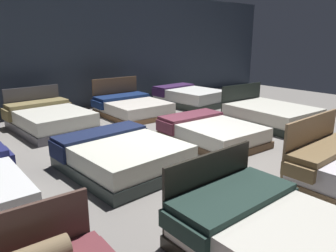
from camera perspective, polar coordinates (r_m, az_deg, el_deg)
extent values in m
cube|color=gray|center=(6.10, 0.56, -5.09)|extent=(18.00, 18.00, 0.02)
cube|color=#333D4C|center=(10.02, -18.49, 12.53)|extent=(18.00, 0.06, 3.50)
cube|color=silver|center=(3.37, 20.55, -18.46)|extent=(1.39, 1.98, 0.33)
cube|color=black|center=(3.82, 7.28, -10.98)|extent=(1.36, 0.04, 0.88)
cube|color=#233932|center=(3.59, 11.49, -11.88)|extent=(1.43, 0.65, 0.07)
cube|color=#233932|center=(3.19, 2.60, -18.00)|extent=(0.07, 0.64, 0.18)
cube|color=#233932|center=(4.18, 17.82, -10.15)|extent=(0.07, 0.64, 0.18)
cube|color=#8F6F4D|center=(5.52, 23.75, -3.25)|extent=(1.55, 0.06, 0.97)
cube|color=olive|center=(5.42, 26.26, -3.63)|extent=(1.63, 0.49, 0.09)
cube|color=olive|center=(4.75, 21.95, -7.54)|extent=(0.10, 0.47, 0.19)
cube|color=navy|center=(5.48, -26.43, -4.88)|extent=(0.10, 0.55, 0.20)
cube|color=#28312F|center=(5.43, -7.93, -6.69)|extent=(1.73, 2.02, 0.19)
cube|color=silver|center=(5.35, -8.03, -4.32)|extent=(1.67, 1.95, 0.28)
cube|color=#182141|center=(5.84, -11.82, -1.09)|extent=(1.65, 0.62, 0.05)
cube|color=#182141|center=(5.54, -18.99, -4.33)|extent=(0.08, 0.55, 0.28)
cube|color=#182141|center=(6.31, -5.38, -1.12)|extent=(0.08, 0.55, 0.28)
cube|color=brown|center=(6.81, 7.78, -2.29)|extent=(1.55, 2.08, 0.14)
cube|color=silver|center=(6.75, 7.85, -0.64)|extent=(1.48, 2.01, 0.27)
cube|color=brown|center=(7.20, 4.10, 1.84)|extent=(1.45, 0.65, 0.06)
cube|color=brown|center=(6.80, -0.56, -0.25)|extent=(0.09, 0.58, 0.24)
cube|color=brown|center=(7.71, 8.16, 1.50)|extent=(0.09, 0.58, 0.24)
cube|color=black|center=(8.55, 17.75, 0.90)|extent=(1.71, 2.11, 0.17)
cube|color=silver|center=(8.50, 17.88, 2.40)|extent=(1.65, 2.05, 0.29)
cube|color=black|center=(9.09, 12.80, 4.41)|extent=(1.51, 0.12, 0.89)
cube|color=#504E56|center=(8.11, -19.84, -0.06)|extent=(1.57, 2.18, 0.18)
cube|color=silver|center=(8.05, -20.00, 1.59)|extent=(1.51, 2.11, 0.30)
cube|color=#504E56|center=(8.99, -22.70, 3.53)|extent=(1.38, 0.10, 0.91)
cube|color=olive|center=(8.71, -22.08, 3.71)|extent=(1.48, 0.58, 0.09)
cube|color=olive|center=(8.53, -26.66, 1.75)|extent=(0.11, 0.52, 0.26)
cube|color=olive|center=(9.02, -17.53, 3.38)|extent=(0.11, 0.52, 0.26)
cube|color=brown|center=(9.08, -6.11, 2.22)|extent=(1.61, 1.99, 0.13)
cube|color=silver|center=(9.03, -6.15, 3.49)|extent=(1.55, 1.93, 0.29)
cube|color=brown|center=(9.82, -9.23, 5.61)|extent=(1.47, 0.08, 0.96)
cube|color=navy|center=(9.52, -8.19, 5.18)|extent=(1.55, 0.69, 0.08)
cube|color=navy|center=(9.19, -12.42, 3.69)|extent=(0.10, 0.65, 0.20)
cube|color=navy|center=(9.96, -4.22, 4.91)|extent=(0.10, 0.65, 0.20)
cube|color=#2A332D|center=(10.48, 3.82, 4.22)|extent=(1.56, 2.16, 0.18)
cube|color=white|center=(10.43, 3.85, 5.59)|extent=(1.49, 2.09, 0.33)
cube|color=#3C214F|center=(10.90, 1.07, 7.08)|extent=(1.45, 0.65, 0.05)
cube|color=#3C214F|center=(10.45, -1.77, 5.88)|extent=(0.09, 0.57, 0.24)
cube|color=#3C214F|center=(11.43, 3.65, 6.69)|extent=(0.09, 0.57, 0.24)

